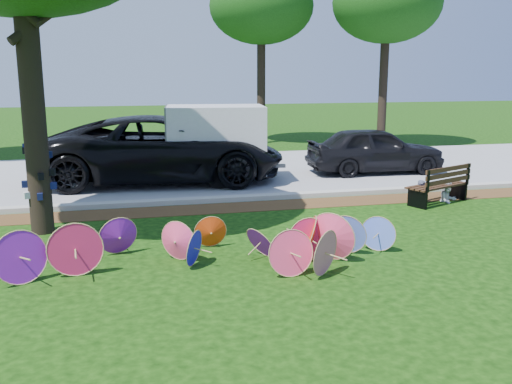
{
  "coord_description": "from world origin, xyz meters",
  "views": [
    {
      "loc": [
        -1.9,
        -8.23,
        3.15
      ],
      "look_at": [
        0.5,
        2.0,
        0.9
      ],
      "focal_mm": 40.0,
      "sensor_mm": 36.0,
      "label": 1
    }
  ],
  "objects_px": {
    "dark_pickup": "(375,150)",
    "person_right": "(449,182)",
    "parasol_pile": "(233,242)",
    "black_van": "(163,149)",
    "cargo_trailer": "(216,139)",
    "park_bench": "(437,184)",
    "person_left": "(423,181)"
  },
  "relations": [
    {
      "from": "dark_pickup",
      "to": "cargo_trailer",
      "type": "distance_m",
      "value": 5.13
    },
    {
      "from": "dark_pickup",
      "to": "person_right",
      "type": "distance_m",
      "value": 4.15
    },
    {
      "from": "black_van",
      "to": "person_left",
      "type": "relative_size",
      "value": 6.27
    },
    {
      "from": "black_van",
      "to": "cargo_trailer",
      "type": "bearing_deg",
      "value": -102.46
    },
    {
      "from": "parasol_pile",
      "to": "park_bench",
      "type": "relative_size",
      "value": 3.8
    },
    {
      "from": "dark_pickup",
      "to": "park_bench",
      "type": "xyz_separation_m",
      "value": [
        -0.31,
        -4.19,
        -0.26
      ]
    },
    {
      "from": "black_van",
      "to": "dark_pickup",
      "type": "xyz_separation_m",
      "value": [
        6.53,
        0.01,
        -0.23
      ]
    },
    {
      "from": "black_van",
      "to": "park_bench",
      "type": "distance_m",
      "value": 7.51
    },
    {
      "from": "black_van",
      "to": "person_right",
      "type": "distance_m",
      "value": 7.77
    },
    {
      "from": "dark_pickup",
      "to": "cargo_trailer",
      "type": "height_order",
      "value": "cargo_trailer"
    },
    {
      "from": "dark_pickup",
      "to": "person_left",
      "type": "distance_m",
      "value": 4.2
    },
    {
      "from": "parasol_pile",
      "to": "person_right",
      "type": "xyz_separation_m",
      "value": [
        6.0,
        3.32,
        0.12
      ]
    },
    {
      "from": "black_van",
      "to": "park_bench",
      "type": "bearing_deg",
      "value": -118.74
    },
    {
      "from": "person_left",
      "to": "person_right",
      "type": "xyz_separation_m",
      "value": [
        0.7,
        0.0,
        -0.04
      ]
    },
    {
      "from": "cargo_trailer",
      "to": "person_left",
      "type": "distance_m",
      "value": 5.79
    },
    {
      "from": "person_right",
      "to": "person_left",
      "type": "bearing_deg",
      "value": 171.78
    },
    {
      "from": "black_van",
      "to": "parasol_pile",
      "type": "bearing_deg",
      "value": -170.44
    },
    {
      "from": "park_bench",
      "to": "person_right",
      "type": "distance_m",
      "value": 0.36
    },
    {
      "from": "black_van",
      "to": "person_right",
      "type": "xyz_separation_m",
      "value": [
        6.57,
        -4.13,
        -0.45
      ]
    },
    {
      "from": "dark_pickup",
      "to": "park_bench",
      "type": "bearing_deg",
      "value": 177.83
    },
    {
      "from": "park_bench",
      "to": "black_van",
      "type": "bearing_deg",
      "value": 122.5
    },
    {
      "from": "parasol_pile",
      "to": "person_right",
      "type": "distance_m",
      "value": 6.86
    },
    {
      "from": "park_bench",
      "to": "person_left",
      "type": "height_order",
      "value": "person_left"
    },
    {
      "from": "cargo_trailer",
      "to": "park_bench",
      "type": "relative_size",
      "value": 1.53
    },
    {
      "from": "park_bench",
      "to": "person_right",
      "type": "relative_size",
      "value": 1.76
    },
    {
      "from": "person_right",
      "to": "parasol_pile",
      "type": "bearing_deg",
      "value": -159.25
    },
    {
      "from": "black_van",
      "to": "person_left",
      "type": "height_order",
      "value": "black_van"
    },
    {
      "from": "dark_pickup",
      "to": "cargo_trailer",
      "type": "bearing_deg",
      "value": 97.31
    },
    {
      "from": "dark_pickup",
      "to": "person_left",
      "type": "xyz_separation_m",
      "value": [
        -0.66,
        -4.14,
        -0.17
      ]
    },
    {
      "from": "cargo_trailer",
      "to": "person_right",
      "type": "relative_size",
      "value": 2.69
    },
    {
      "from": "park_bench",
      "to": "person_right",
      "type": "bearing_deg",
      "value": -15.45
    },
    {
      "from": "person_left",
      "to": "person_right",
      "type": "bearing_deg",
      "value": -20.46
    }
  ]
}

